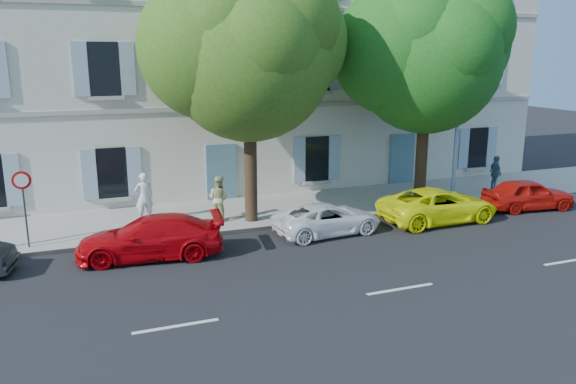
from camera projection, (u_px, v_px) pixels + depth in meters
name	position (u px, v px, depth m)	size (l,w,h in m)	color
ground	(336.00, 244.00, 18.68)	(90.00, 90.00, 0.00)	black
sidewalk	(289.00, 208.00, 22.71)	(36.00, 4.50, 0.15)	#A09E96
kerb	(309.00, 223.00, 20.73)	(36.00, 0.16, 0.16)	#9E998E
building	(245.00, 58.00, 26.52)	(28.00, 7.00, 12.00)	beige
car_red_coupe	(150.00, 237.00, 17.28)	(1.81, 4.45, 1.29)	#BC050C
car_white_coupe	(328.00, 219.00, 19.63)	(1.78, 3.87, 1.07)	white
car_yellow_supercar	(438.00, 205.00, 21.05)	(2.11, 4.57, 1.27)	#F6FB0A
car_red_hatchback	(528.00, 194.00, 22.73)	(1.48, 3.69, 1.26)	#B8120B
tree_left	(249.00, 57.00, 19.43)	(5.91, 5.91, 9.15)	#3A2819
tree_right	(427.00, 60.00, 22.14)	(5.85, 5.85, 9.01)	#3A2819
road_sign	(23.00, 193.00, 17.46)	(0.57, 0.09, 2.48)	#383A3D
street_lamp	(463.00, 86.00, 22.03)	(0.30, 1.80, 8.44)	#7293BF
pedestrian_a	(144.00, 197.00, 20.48)	(0.67, 0.44, 1.83)	silver
pedestrian_b	(219.00, 198.00, 20.67)	(0.81, 0.63, 1.67)	#BEBB7A
pedestrian_c	(495.00, 173.00, 25.31)	(0.93, 0.39, 1.58)	#486885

